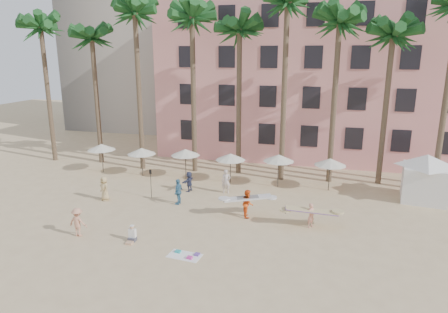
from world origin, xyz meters
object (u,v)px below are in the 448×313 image
object	(u,v)px
carrier_yellow	(311,213)
cabana	(426,174)
pink_hotel	(335,78)
carrier_white	(248,202)

from	to	relation	value
carrier_yellow	cabana	bearing A→B (deg)	41.67
pink_hotel	carrier_yellow	world-z (taller)	pink_hotel
pink_hotel	cabana	xyz separation A→B (m)	(6.76, -13.85, -5.93)
pink_hotel	cabana	world-z (taller)	pink_hotel
pink_hotel	carrier_white	size ratio (longest dim) A/B	10.88
carrier_yellow	carrier_white	distance (m)	4.22
carrier_white	cabana	bearing A→B (deg)	27.84
cabana	carrier_white	size ratio (longest dim) A/B	1.57
pink_hotel	carrier_yellow	size ratio (longest dim) A/B	10.61
carrier_yellow	carrier_white	world-z (taller)	carrier_white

